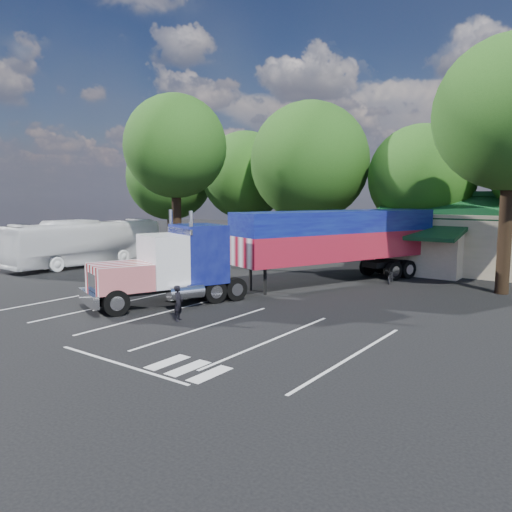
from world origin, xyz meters
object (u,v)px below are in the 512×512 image
Objects in this scene: woman at (178,303)px; bicycle at (391,276)px; silver_sedan at (416,261)px; tour_bus at (86,243)px; semi_truck at (300,243)px.

bicycle is (3.90, 14.00, -0.33)m from woman.
tour_bus is at bearing 142.53° from silver_sedan.
tour_bus reaches higher than woman.
silver_sedan is (3.21, 10.45, -1.90)m from semi_truck.
silver_sedan is (21.00, 12.11, -1.03)m from tour_bus.
tour_bus is 24.26m from silver_sedan.
silver_sedan is (-0.50, 6.00, 0.26)m from bicycle.
bicycle is at bearing -39.16° from woman.
tour_bus is 2.96× the size of silver_sedan.
bicycle is (3.71, 4.45, -2.16)m from semi_truck.
semi_truck is at bearing -174.51° from silver_sedan.
bicycle is 0.39× the size of silver_sedan.
tour_bus is (-21.50, -6.11, 1.29)m from bicycle.
silver_sedan reaches higher than bicycle.
tour_bus is (-17.79, -1.65, -0.87)m from semi_truck.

